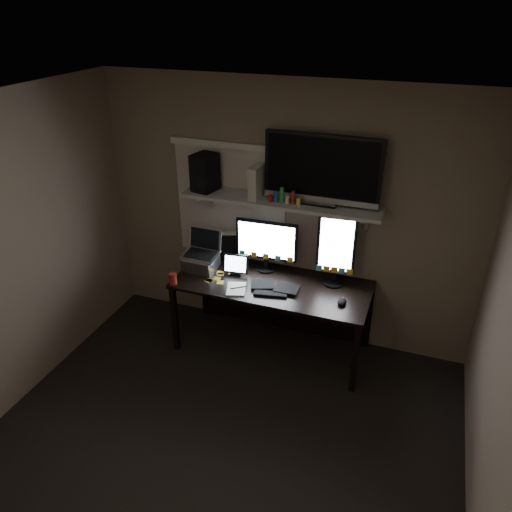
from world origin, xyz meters
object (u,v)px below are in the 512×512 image
at_px(monitor_portrait, 336,250).
at_px(laptop, 200,251).
at_px(keyboard, 275,287).
at_px(speaker, 205,172).
at_px(game_console, 257,182).
at_px(monitor_landscape, 267,245).
at_px(mouse, 342,302).
at_px(desk, 276,293).
at_px(tv, 322,170).
at_px(tablet, 236,265).
at_px(cup, 173,279).

height_order(monitor_portrait, laptop, monitor_portrait).
distance_m(keyboard, speaker, 1.22).
bearing_deg(keyboard, game_console, 124.14).
bearing_deg(monitor_landscape, mouse, -26.18).
distance_m(desk, tv, 1.28).
height_order(monitor_portrait, tablet, monitor_portrait).
xyz_separation_m(mouse, laptop, (-1.40, 0.14, 0.17)).
distance_m(cup, game_console, 1.17).
bearing_deg(speaker, mouse, 0.30).
bearing_deg(monitor_portrait, speaker, 175.38).
relative_size(desk, speaker, 5.26).
relative_size(desk, game_console, 6.20).
relative_size(tablet, tv, 0.24).
bearing_deg(desk, mouse, -19.77).
bearing_deg(tv, monitor_landscape, -178.29).
xyz_separation_m(game_console, speaker, (-0.50, 0.00, 0.03)).
bearing_deg(laptop, tv, 13.30).
distance_m(mouse, game_console, 1.29).
relative_size(monitor_portrait, game_console, 2.38).
height_order(tablet, cup, tablet).
height_order(tablet, game_console, game_console).
bearing_deg(cup, monitor_landscape, 37.27).
distance_m(keyboard, cup, 0.93).
xyz_separation_m(laptop, cup, (-0.12, -0.34, -0.14)).
distance_m(laptop, game_console, 0.89).
relative_size(laptop, cup, 3.62).
bearing_deg(mouse, desk, 163.55).
distance_m(monitor_portrait, mouse, 0.47).
height_order(tv, speaker, tv).
distance_m(monitor_landscape, game_console, 0.64).
relative_size(cup, speaker, 0.31).
bearing_deg(game_console, tv, 7.91).
bearing_deg(mouse, tablet, 174.49).
distance_m(keyboard, laptop, 0.81).
height_order(monitor_landscape, keyboard, monitor_landscape).
relative_size(monitor_landscape, laptop, 1.54).
height_order(monitor_landscape, mouse, monitor_landscape).
distance_m(monitor_portrait, game_console, 0.93).
distance_m(tablet, game_console, 0.82).
distance_m(desk, mouse, 0.74).
height_order(monitor_landscape, cup, monitor_landscape).
bearing_deg(tablet, laptop, 177.01).
distance_m(monitor_landscape, speaker, 0.89).
bearing_deg(laptop, game_console, 20.32).
relative_size(desk, cup, 16.97).
bearing_deg(desk, cup, -152.74).
bearing_deg(monitor_portrait, game_console, 175.40).
bearing_deg(monitor_landscape, keyboard, -61.87).
distance_m(monitor_landscape, tablet, 0.34).
xyz_separation_m(desk, game_console, (-0.22, 0.07, 1.07)).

